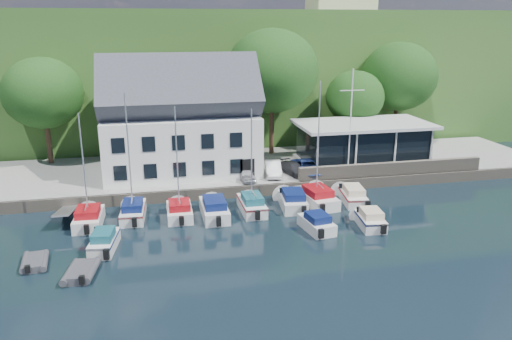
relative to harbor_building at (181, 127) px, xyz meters
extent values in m
plane|color=black|center=(7.00, -16.50, -5.35)|extent=(180.00, 180.00, 0.00)
cube|color=gray|center=(7.00, 1.00, -4.85)|extent=(60.00, 13.00, 1.00)
cube|color=#6D6457|center=(7.00, -5.50, -4.85)|extent=(60.00, 0.30, 1.00)
cube|color=#24481B|center=(7.00, 45.50, 2.65)|extent=(160.00, 75.00, 16.00)
cube|color=brown|center=(15.00, 53.50, 10.80)|extent=(50.00, 30.00, 0.30)
cube|color=#6D6457|center=(19.00, -5.10, -3.75)|extent=(18.00, 0.50, 1.20)
imported|color=silver|center=(5.38, -3.80, -3.80)|extent=(1.63, 3.33, 1.09)
imported|color=silver|center=(8.15, -2.93, -3.70)|extent=(2.05, 4.15, 1.31)
imported|color=#2D2D32|center=(10.11, -2.98, -3.80)|extent=(2.52, 4.04, 1.09)
imported|color=navy|center=(11.38, -3.15, -3.65)|extent=(1.73, 4.13, 1.40)
camera|label=1|loc=(-2.70, -45.98, 9.37)|focal=35.00mm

